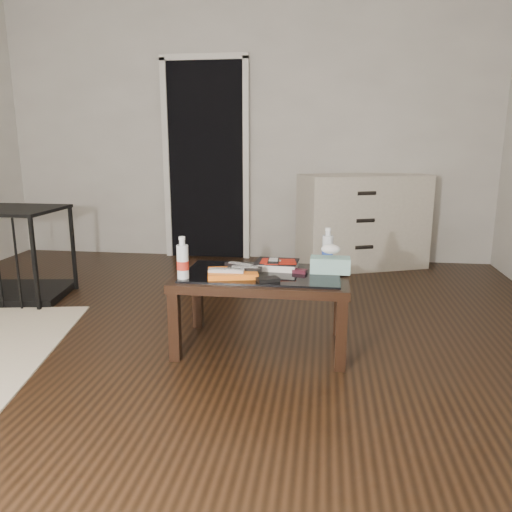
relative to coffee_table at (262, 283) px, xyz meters
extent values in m
plane|color=black|center=(-0.47, -0.15, -0.40)|extent=(5.00, 5.00, 0.00)
plane|color=beige|center=(-0.47, 2.35, 0.95)|extent=(5.00, 0.00, 5.00)
cube|color=black|center=(-0.87, 2.32, 0.60)|extent=(0.80, 0.05, 2.00)
cube|color=silver|center=(-1.29, 2.29, 0.60)|extent=(0.06, 0.04, 2.04)
cube|color=silver|center=(-0.45, 2.29, 0.60)|extent=(0.06, 0.04, 2.04)
cube|color=silver|center=(-0.87, 2.29, 1.62)|extent=(0.90, 0.04, 0.06)
cube|color=black|center=(-0.46, -0.26, -0.20)|extent=(0.06, 0.06, 0.40)
cube|color=black|center=(0.46, -0.26, -0.20)|extent=(0.06, 0.06, 0.40)
cube|color=black|center=(-0.46, 0.26, -0.20)|extent=(0.06, 0.06, 0.40)
cube|color=black|center=(0.46, 0.26, -0.20)|extent=(0.06, 0.06, 0.40)
cube|color=black|center=(0.00, 0.00, 0.03)|extent=(1.00, 0.60, 0.05)
cube|color=black|center=(0.00, 0.00, 0.06)|extent=(0.90, 0.50, 0.01)
cube|color=beige|center=(0.72, 2.08, 0.05)|extent=(1.30, 0.91, 0.90)
cylinder|color=black|center=(0.72, 1.82, -0.15)|extent=(0.18, 0.10, 0.04)
cylinder|color=black|center=(0.72, 1.82, 0.10)|extent=(0.18, 0.10, 0.04)
cylinder|color=black|center=(0.72, 1.82, 0.35)|extent=(0.18, 0.10, 0.04)
cube|color=black|center=(-2.13, 0.69, -0.37)|extent=(0.98, 0.73, 0.06)
cube|color=black|center=(-1.70, 0.41, -0.05)|extent=(0.03, 0.03, 0.70)
cube|color=black|center=(-1.70, 0.97, -0.05)|extent=(0.03, 0.03, 0.70)
cube|color=orange|center=(-0.16, -0.09, 0.08)|extent=(0.32, 0.27, 0.03)
cube|color=#A4A4A8|center=(-0.19, -0.13, 0.11)|extent=(0.20, 0.06, 0.02)
cube|color=black|center=(-0.09, -0.07, 0.11)|extent=(0.20, 0.06, 0.02)
cube|color=black|center=(-0.13, 0.00, 0.11)|extent=(0.20, 0.13, 0.02)
cube|color=black|center=(0.08, 0.11, 0.09)|extent=(0.26, 0.22, 0.05)
cube|color=#AA190B|center=(0.08, 0.09, 0.11)|extent=(0.19, 0.14, 0.01)
cube|color=black|center=(0.06, 0.06, 0.12)|extent=(0.07, 0.11, 0.02)
cube|color=black|center=(0.21, 0.02, 0.08)|extent=(0.10, 0.07, 0.02)
cube|color=black|center=(0.05, -0.18, 0.07)|extent=(0.14, 0.12, 0.02)
cylinder|color=silver|center=(-0.42, -0.18, 0.18)|extent=(0.07, 0.07, 0.24)
cylinder|color=silver|center=(0.38, 0.21, 0.18)|extent=(0.07, 0.07, 0.24)
cube|color=teal|center=(0.39, 0.06, 0.11)|extent=(0.23, 0.12, 0.09)
camera|label=1|loc=(0.35, -2.80, 0.82)|focal=35.00mm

